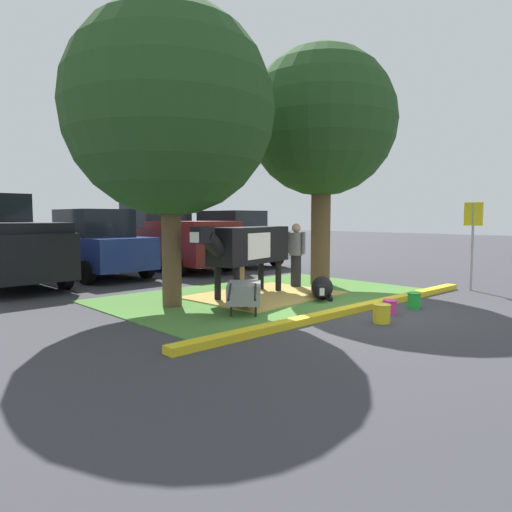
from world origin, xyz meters
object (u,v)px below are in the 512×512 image
(wheelbarrow, at_px, (244,293))
(hatchback_white, at_px, (232,239))
(person_visitor_near, at_px, (239,255))
(bucket_green, at_px, (414,300))
(bucket_pink, at_px, (390,307))
(pickup_truck_maroon, at_px, (170,237))
(bucket_yellow, at_px, (382,313))
(parking_sign, at_px, (473,229))
(shade_tree_right, at_px, (322,123))
(sedan_blue, at_px, (94,244))
(person_handler, at_px, (296,253))
(cow_holstein, at_px, (247,246))
(calf_lying, at_px, (322,288))
(shade_tree_left, at_px, (169,111))

(wheelbarrow, relative_size, hatchback_white, 0.30)
(person_visitor_near, height_order, bucket_green, person_visitor_near)
(bucket_pink, distance_m, pickup_truck_maroon, 9.27)
(person_visitor_near, distance_m, bucket_yellow, 4.91)
(person_visitor_near, bearing_deg, parking_sign, -48.92)
(shade_tree_right, height_order, sedan_blue, shade_tree_right)
(person_handler, relative_size, bucket_pink, 6.04)
(bucket_yellow, distance_m, bucket_pink, 0.81)
(cow_holstein, relative_size, hatchback_white, 0.69)
(person_visitor_near, distance_m, sedan_blue, 4.88)
(calf_lying, relative_size, pickup_truck_maroon, 0.22)
(bucket_green, bearing_deg, wheelbarrow, 145.41)
(shade_tree_right, bearing_deg, bucket_yellow, -127.44)
(bucket_pink, xyz_separation_m, hatchback_white, (3.57, 8.81, 0.85))
(wheelbarrow, xyz_separation_m, pickup_truck_maroon, (3.05, 7.30, 0.73))
(parking_sign, relative_size, bucket_green, 6.77)
(calf_lying, bearing_deg, hatchback_white, 65.22)
(cow_holstein, height_order, hatchback_white, hatchback_white)
(cow_holstein, bearing_deg, parking_sign, -32.34)
(calf_lying, bearing_deg, pickup_truck_maroon, 84.51)
(calf_lying, height_order, person_visitor_near, person_visitor_near)
(calf_lying, height_order, bucket_green, calf_lying)
(parking_sign, distance_m, bucket_green, 3.45)
(parking_sign, xyz_separation_m, pickup_truck_maroon, (-2.88, 9.00, -0.40))
(shade_tree_left, xyz_separation_m, wheelbarrow, (0.60, -1.51, -3.46))
(bucket_green, distance_m, sedan_blue, 9.41)
(parking_sign, bearing_deg, bucket_pink, -177.76)
(hatchback_white, bearing_deg, bucket_pink, -112.06)
(bucket_pink, bearing_deg, bucket_yellow, -158.56)
(shade_tree_left, distance_m, bucket_yellow, 5.49)
(bucket_yellow, xyz_separation_m, pickup_truck_maroon, (1.84, 9.45, 0.94))
(person_visitor_near, relative_size, sedan_blue, 0.34)
(parking_sign, relative_size, hatchback_white, 0.48)
(shade_tree_left, distance_m, person_visitor_near, 4.25)
(person_handler, height_order, wheelbarrow, person_handler)
(shade_tree_right, bearing_deg, bucket_pink, -121.14)
(shade_tree_left, height_order, wheelbarrow, shade_tree_left)
(person_visitor_near, xyz_separation_m, bucket_yellow, (-0.95, -4.78, -0.65))
(parking_sign, xyz_separation_m, hatchback_white, (-0.39, 8.66, -0.53))
(sedan_blue, height_order, hatchback_white, same)
(shade_tree_right, relative_size, bucket_pink, 22.84)
(shade_tree_right, bearing_deg, person_visitor_near, 145.76)
(calf_lying, distance_m, bucket_yellow, 2.49)
(bucket_yellow, xyz_separation_m, sedan_blue, (-0.91, 9.29, 0.81))
(shade_tree_right, distance_m, parking_sign, 4.58)
(person_visitor_near, relative_size, bucket_yellow, 4.69)
(person_handler, xyz_separation_m, sedan_blue, (-2.76, 5.65, 0.11))
(shade_tree_right, bearing_deg, sedan_blue, 122.47)
(person_handler, bearing_deg, parking_sign, -47.97)
(shade_tree_left, relative_size, bucket_green, 18.65)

